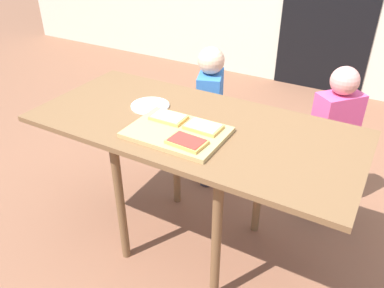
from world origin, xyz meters
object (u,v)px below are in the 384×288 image
dining_table (193,138)px  plate_white_left (150,106)px  child_left (210,110)px  pizza_slice_near_right (187,142)px  pizza_slice_far_left (169,117)px  pizza_slice_far_right (203,127)px  child_right (332,137)px  cutting_board (177,132)px

dining_table → plate_white_left: plate_white_left is taller
plate_white_left → child_left: bearing=82.6°
dining_table → pizza_slice_near_right: bearing=-67.9°
dining_table → pizza_slice_far_left: size_ratio=9.66×
dining_table → pizza_slice_near_right: pizza_slice_near_right is taller
pizza_slice_far_left → child_left: (-0.11, 0.64, -0.27)m
pizza_slice_far_right → child_right: 0.88m
dining_table → plate_white_left: size_ratio=7.97×
plate_white_left → child_left: size_ratio=0.21×
pizza_slice_near_right → plate_white_left: (-0.36, 0.25, -0.02)m
dining_table → child_right: size_ratio=1.65×
pizza_slice_far_right → child_left: 0.75m
plate_white_left → dining_table: bearing=-9.9°
child_right → plate_white_left: bearing=-144.5°
pizza_slice_far_left → child_right: child_right is taller
cutting_board → plate_white_left: cutting_board is taller
cutting_board → plate_white_left: 0.32m
child_right → child_left: bearing=-176.2°
pizza_slice_near_right → child_left: 0.88m
cutting_board → pizza_slice_near_right: bearing=-38.7°
dining_table → pizza_slice_far_left: 0.16m
dining_table → child_left: 0.65m
pizza_slice_far_right → dining_table: bearing=147.0°
pizza_slice_far_right → pizza_slice_far_left: same height
child_left → child_right: 0.76m
plate_white_left → child_right: bearing=35.5°
pizza_slice_far_left → plate_white_left: bearing=150.3°
dining_table → pizza_slice_near_right: (0.08, -0.20, 0.11)m
cutting_board → pizza_slice_near_right: pizza_slice_near_right is taller
child_right → pizza_slice_near_right: bearing=-119.0°
dining_table → pizza_slice_far_left: pizza_slice_far_left is taller
plate_white_left → child_right: size_ratio=0.21×
dining_table → cutting_board: bearing=-96.4°
pizza_slice_far_right → plate_white_left: 0.38m
plate_white_left → child_left: 0.60m
dining_table → child_left: child_left is taller
pizza_slice_far_left → pizza_slice_far_right: bearing=-0.1°
dining_table → cutting_board: (-0.01, -0.12, 0.09)m
dining_table → pizza_slice_far_right: 0.14m
dining_table → child_left: (-0.21, 0.59, -0.16)m
dining_table → child_left: bearing=109.6°
cutting_board → plate_white_left: bearing=147.0°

